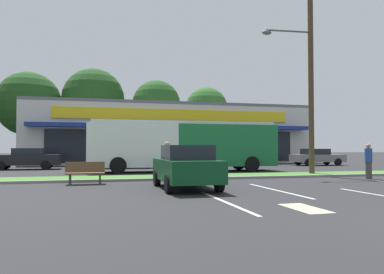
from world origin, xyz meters
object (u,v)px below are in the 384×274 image
(car_4, at_px, (131,158))
(pedestrian_by_pole, at_px, (167,162))
(car_3, at_px, (26,158))
(car_2, at_px, (186,167))
(city_bus, at_px, (184,144))
(bus_stop_bench, at_px, (85,172))
(car_0, at_px, (317,157))
(utility_pole, at_px, (309,69))
(pedestrian_near_bench, at_px, (369,161))

(car_4, bearing_deg, pedestrian_by_pole, 92.76)
(car_3, distance_m, pedestrian_by_pole, 14.60)
(car_2, xyz_separation_m, car_4, (-0.75, 15.23, -0.06))
(city_bus, distance_m, bus_stop_bench, 9.49)
(bus_stop_bench, height_order, car_4, car_4)
(bus_stop_bench, distance_m, pedestrian_by_pole, 3.59)
(pedestrian_by_pole, bearing_deg, city_bus, 63.93)
(car_2, relative_size, pedestrian_by_pole, 2.29)
(car_4, height_order, pedestrian_by_pole, pedestrian_by_pole)
(car_0, height_order, pedestrian_by_pole, pedestrian_by_pole)
(car_4, bearing_deg, utility_pole, 131.51)
(bus_stop_bench, bearing_deg, car_3, -70.28)
(pedestrian_by_pole, bearing_deg, pedestrian_near_bench, -12.38)
(pedestrian_by_pole, bearing_deg, car_2, -94.35)
(car_0, height_order, car_3, car_3)
(car_2, bearing_deg, utility_pole, -58.99)
(car_2, bearing_deg, pedestrian_by_pole, 3.03)
(pedestrian_near_bench, bearing_deg, car_2, -67.33)
(car_2, bearing_deg, car_0, -45.09)
(car_2, bearing_deg, car_4, 2.81)
(bus_stop_bench, bearing_deg, utility_pole, -169.57)
(city_bus, distance_m, car_4, 6.04)
(city_bus, xyz_separation_m, pedestrian_by_pole, (-2.39, -7.06, -0.85))
(utility_pole, relative_size, bus_stop_bench, 7.03)
(car_0, bearing_deg, city_bus, -157.50)
(pedestrian_by_pole, bearing_deg, car_4, 85.38)
(bus_stop_bench, xyz_separation_m, pedestrian_near_bench, (13.53, -0.65, 0.38))
(city_bus, bearing_deg, bus_stop_bench, 51.11)
(city_bus, height_order, bus_stop_bench, city_bus)
(car_4, bearing_deg, bus_stop_bench, 76.59)
(bus_stop_bench, bearing_deg, car_0, -146.46)
(utility_pole, relative_size, pedestrian_by_pole, 6.18)
(pedestrian_near_bench, relative_size, pedestrian_by_pole, 0.96)
(bus_stop_bench, bearing_deg, city_bus, -129.20)
(car_3, height_order, pedestrian_near_bench, pedestrian_near_bench)
(car_0, bearing_deg, car_3, -178.95)
(city_bus, relative_size, car_0, 2.61)
(bus_stop_bench, relative_size, car_4, 0.38)
(bus_stop_bench, height_order, pedestrian_by_pole, pedestrian_by_pole)
(car_3, relative_size, pedestrian_near_bench, 2.67)
(pedestrian_near_bench, bearing_deg, city_bus, -125.90)
(car_0, xyz_separation_m, pedestrian_by_pole, (-15.86, -12.64, 0.16))
(car_4, bearing_deg, city_bus, 120.00)
(utility_pole, relative_size, car_2, 2.70)
(utility_pole, xyz_separation_m, car_2, (-8.31, -4.99, -5.15))
(city_bus, relative_size, bus_stop_bench, 7.66)
(utility_pole, relative_size, city_bus, 0.92)
(car_2, distance_m, pedestrian_near_bench, 10.04)
(bus_stop_bench, bearing_deg, car_2, 143.20)
(city_bus, relative_size, pedestrian_by_pole, 6.74)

